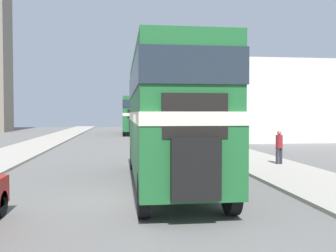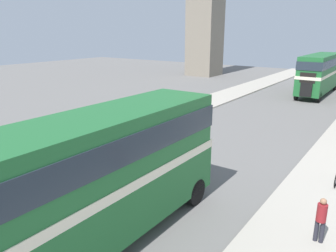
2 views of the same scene
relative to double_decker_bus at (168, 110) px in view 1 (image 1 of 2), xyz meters
name	(u,v)px [view 1 (image 1 of 2)]	position (x,y,z in m)	size (l,w,h in m)	color
ground_plane	(126,200)	(-1.51, -2.11, -2.66)	(120.00, 120.00, 0.00)	slate
double_decker_bus	(168,110)	(0.00, 0.00, 0.00)	(2.50, 10.03, 4.47)	#1E602D
bus_distant	(133,112)	(-0.28, 32.82, -0.02)	(2.49, 10.88, 4.44)	#1E602D
pedestrian_walking	(279,145)	(5.84, 3.99, -1.64)	(0.32, 0.32, 1.59)	#282833
bicycle_on_pavement	(240,147)	(5.59, 9.19, -2.17)	(0.05, 1.76, 0.78)	black
shop_building_block	(312,102)	(16.50, 20.96, 0.93)	(16.72, 8.51, 7.18)	silver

